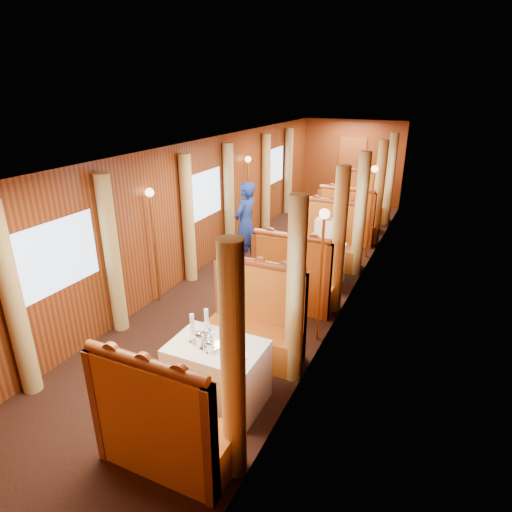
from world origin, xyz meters
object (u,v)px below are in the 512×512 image
Objects in this scene: banquette_mid_fwd at (293,284)px; fruit_plate at (237,355)px; banquette_near_aft at (255,327)px; passenger at (325,234)px; table_mid at (312,265)px; steward at (245,224)px; banquette_far_aft at (364,204)px; rose_vase_mid at (313,236)px; banquette_far_fwd at (346,225)px; teapot_back at (208,336)px; rose_vase_far at (358,194)px; banquette_mid_aft at (328,245)px; banquette_near_fwd at (163,431)px; table_far at (355,215)px; teapot_right at (210,348)px; teapot_left at (201,341)px; tea_tray at (207,343)px; table_near at (217,373)px.

fruit_plate is at bearing -83.23° from banquette_mid_fwd.
banquette_near_aft is 3.25m from passenger.
steward is at bearing 166.83° from table_mid.
banquette_far_aft is 4.56m from rose_vase_mid.
banquette_far_fwd is at bearing 149.21° from steward.
rose_vase_far is (0.15, 6.97, 0.12)m from teapot_back.
banquette_mid_aft reaches higher than fruit_plate.
fruit_plate is (0.31, 0.93, 0.35)m from banquette_near_fwd.
steward is (-1.54, -0.65, 0.42)m from banquette_mid_aft.
banquette_near_fwd is at bearing -90.00° from table_far.
banquette_far_aft is at bearing 81.90° from teapot_right.
banquette_mid_fwd is 2.62m from teapot_left.
banquette_mid_aft is at bearing 90.00° from banquette_near_fwd.
fruit_plate is (0.31, -3.58, 0.39)m from table_mid.
banquette_near_fwd reaches higher than tea_tray.
banquette_mid_fwd is 1.00× the size of banquette_far_aft.
banquette_far_fwd is at bearing 108.49° from teapot_left.
rose_vase_mid is (-0.01, 2.46, 0.50)m from banquette_near_aft.
table_far is (0.00, 3.50, 0.00)m from table_mid.
banquette_far_fwd is 1.76× the size of passenger.
steward is (-1.84, 3.94, 0.08)m from fruit_plate.
rose_vase_far is at bearing -89.22° from banquette_far_aft.
table_mid is (0.00, 2.49, -0.05)m from banquette_near_aft.
teapot_right is at bearing -46.38° from tea_tray.
table_mid is 3.09× the size of tea_tray.
banquette_far_aft is at bearing 164.79° from steward.
rose_vase_far is (0.03, 3.53, 0.00)m from rose_vase_mid.
banquette_near_fwd is 1.00× the size of banquette_near_aft.
banquette_near_fwd is 5.27m from passenger.
banquette_mid_fwd is at bearing -90.00° from table_far.
table_near is at bearing 9.87° from tea_tray.
fruit_plate is at bearing -87.65° from rose_vase_far.
banquette_mid_fwd is at bearing 96.77° from fruit_plate.
tea_tray is 0.45× the size of passenger.
steward is (-1.43, 3.88, 0.09)m from tea_tray.
teapot_right is (0.01, -3.64, 0.43)m from table_mid.
teapot_right is 7.15m from rose_vase_far.
rose_vase_mid is 3.53m from rose_vase_far.
table_far is 7.16m from teapot_right.
banquette_far_fwd reaches higher than tea_tray.
banquette_mid_aft and banquette_far_aft have the same top height.
teapot_left is (-0.14, -7.09, 0.45)m from table_far.
table_far is (0.00, 8.01, -0.05)m from banquette_near_fwd.
rose_vase_mid is at bearing -90.45° from rose_vase_far.
banquette_near_fwd reaches higher than table_mid.
table_near is 0.62× the size of steward.
banquette_near_fwd reaches higher than rose_vase_mid.
banquette_near_fwd is 1.04m from fruit_plate.
steward is (-1.54, -2.13, 0.42)m from banquette_far_fwd.
teapot_left is (-0.14, -8.11, 0.40)m from banquette_far_aft.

